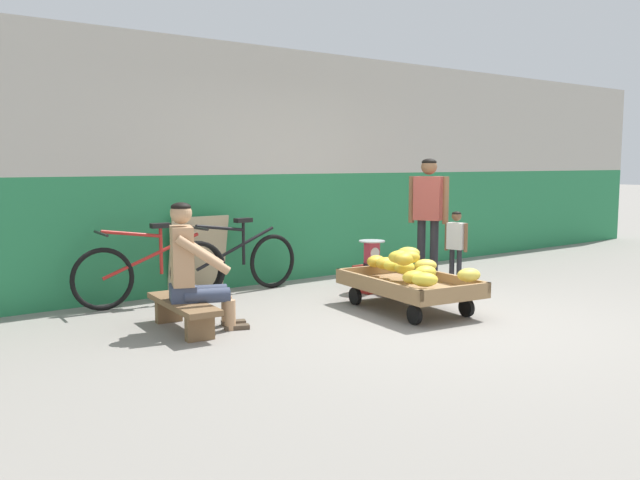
% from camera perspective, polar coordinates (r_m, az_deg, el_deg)
% --- Properties ---
extents(ground_plane, '(80.00, 80.00, 0.00)m').
position_cam_1_polar(ground_plane, '(6.48, 9.65, -6.77)').
color(ground_plane, gray).
extents(back_wall, '(16.00, 0.30, 2.86)m').
position_cam_1_polar(back_wall, '(8.46, -4.18, 6.19)').
color(back_wall, '#287F4C').
rests_on(back_wall, ground).
extents(banana_cart, '(1.02, 1.54, 0.36)m').
position_cam_1_polar(banana_cart, '(6.85, 7.50, -3.95)').
color(banana_cart, '#99754C').
rests_on(banana_cart, ground).
extents(banana_pile, '(0.93, 1.43, 0.27)m').
position_cam_1_polar(banana_pile, '(6.79, 7.61, -2.13)').
color(banana_pile, yellow).
rests_on(banana_pile, banana_cart).
extents(low_bench, '(0.41, 1.12, 0.27)m').
position_cam_1_polar(low_bench, '(6.11, -11.47, -5.70)').
color(low_bench, brown).
rests_on(low_bench, ground).
extents(vendor_seated, '(0.73, 0.61, 1.14)m').
position_cam_1_polar(vendor_seated, '(6.06, -10.72, -2.25)').
color(vendor_seated, tan).
rests_on(vendor_seated, ground).
extents(plastic_crate, '(0.36, 0.28, 0.30)m').
position_cam_1_polar(plastic_crate, '(7.84, 4.38, -3.25)').
color(plastic_crate, red).
rests_on(plastic_crate, ground).
extents(weighing_scale, '(0.30, 0.30, 0.29)m').
position_cam_1_polar(weighing_scale, '(7.79, 4.40, -1.06)').
color(weighing_scale, '#28282D').
rests_on(weighing_scale, plastic_crate).
extents(bicycle_near_left, '(1.66, 0.48, 0.86)m').
position_cam_1_polar(bicycle_near_left, '(7.25, -14.01, -2.61)').
color(bicycle_near_left, black).
rests_on(bicycle_near_left, ground).
extents(bicycle_far_left, '(1.66, 0.48, 0.86)m').
position_cam_1_polar(bicycle_far_left, '(7.73, -7.10, -1.91)').
color(bicycle_far_left, black).
rests_on(bicycle_far_left, ground).
extents(sign_board, '(0.70, 0.20, 0.89)m').
position_cam_1_polar(sign_board, '(7.77, -10.25, -1.25)').
color(sign_board, '#C6B289').
rests_on(sign_board, ground).
extents(customer_adult, '(0.32, 0.45, 1.53)m').
position_cam_1_polar(customer_adult, '(8.17, 9.13, 2.74)').
color(customer_adult, '#232328').
rests_on(customer_adult, ground).
extents(customer_child, '(0.16, 0.29, 0.92)m').
position_cam_1_polar(customer_child, '(8.03, 11.41, -0.11)').
color(customer_child, '#232328').
rests_on(customer_child, ground).
extents(shopping_bag, '(0.18, 0.12, 0.24)m').
position_cam_1_polar(shopping_bag, '(7.64, 7.04, -3.77)').
color(shopping_bag, green).
rests_on(shopping_bag, ground).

